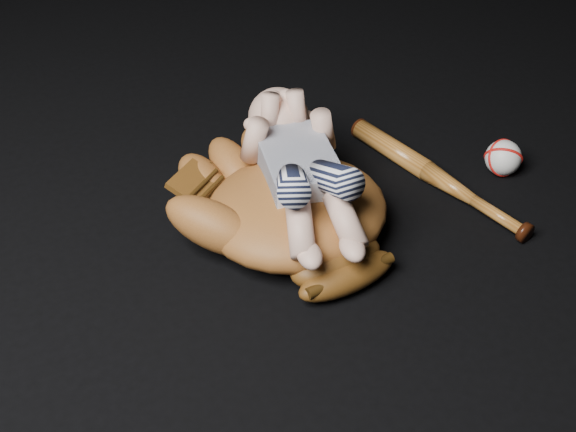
{
  "coord_description": "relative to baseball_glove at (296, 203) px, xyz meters",
  "views": [
    {
      "loc": [
        -0.41,
        -0.69,
        0.75
      ],
      "look_at": [
        -0.06,
        0.07,
        0.07
      ],
      "focal_mm": 45.0,
      "sensor_mm": 36.0,
      "label": 1
    }
  ],
  "objects": [
    {
      "name": "baseball",
      "position": [
        0.4,
        0.0,
        -0.03
      ],
      "size": [
        0.08,
        0.08,
        0.06
      ],
      "primitive_type": "sphere",
      "rotation": [
        0.0,
        0.0,
        -0.34
      ],
      "color": "silver",
      "rests_on": "ground"
    },
    {
      "name": "newborn_baby",
      "position": [
        0.01,
        0.01,
        0.06
      ],
      "size": [
        0.24,
        0.41,
        0.15
      ],
      "primitive_type": null,
      "rotation": [
        0.0,
        0.0,
        -0.19
      ],
      "color": "#D4A289",
      "rests_on": "baseball_glove"
    },
    {
      "name": "baseball_glove",
      "position": [
        0.0,
        0.0,
        0.0
      ],
      "size": [
        0.4,
        0.45,
        0.13
      ],
      "primitive_type": null,
      "rotation": [
        0.0,
        0.0,
        0.11
      ],
      "color": "brown",
      "rests_on": "ground"
    },
    {
      "name": "baseball_bat",
      "position": [
        0.27,
        0.02,
        -0.05
      ],
      "size": [
        0.12,
        0.39,
        0.04
      ],
      "primitive_type": null,
      "rotation": [
        0.0,
        0.0,
        0.23
      ],
      "color": "#97561D",
      "rests_on": "ground"
    }
  ]
}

